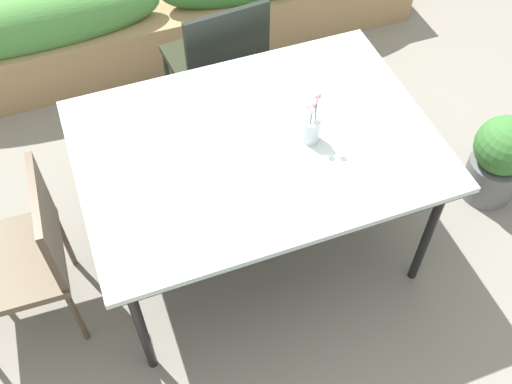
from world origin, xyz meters
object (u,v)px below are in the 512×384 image
chair_far_side (219,60)px  dining_table (256,150)px  potted_plant (499,158)px  flower_vase (311,127)px  chair_end_left (22,253)px  planter_box (166,19)px

chair_far_side → dining_table: bearing=-101.7°
potted_plant → flower_vase: bearing=177.2°
chair_end_left → flower_vase: (1.30, -0.06, 0.37)m
chair_far_side → potted_plant: chair_far_side is taller
dining_table → planter_box: 1.66m
chair_end_left → planter_box: chair_end_left is taller
dining_table → potted_plant: 1.41m
flower_vase → potted_plant: flower_vase is taller
flower_vase → dining_table: bearing=164.4°
chair_far_side → potted_plant: 1.59m
potted_plant → chair_end_left: bearing=177.3°
flower_vase → planter_box: size_ratio=0.07×
flower_vase → planter_box: 1.77m
chair_far_side → chair_end_left: bearing=-149.1°
dining_table → chair_far_side: (0.10, 0.85, -0.19)m
potted_plant → chair_far_side: bearing=142.0°
dining_table → chair_end_left: size_ratio=1.81×
dining_table → chair_far_side: size_ratio=1.63×
dining_table → potted_plant: size_ratio=2.86×
chair_far_side → planter_box: bearing=94.0°
dining_table → planter_box: bearing=90.9°
planter_box → chair_end_left: bearing=-123.0°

